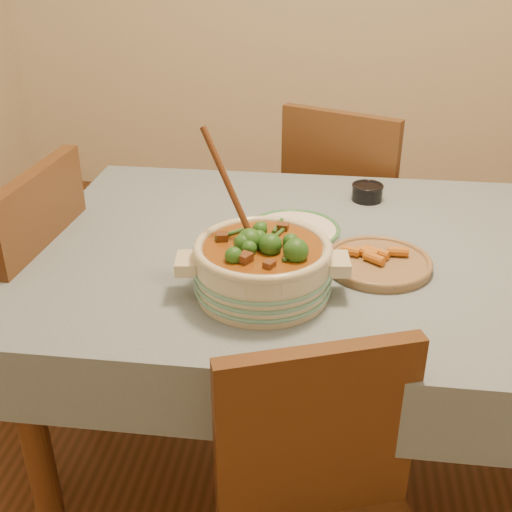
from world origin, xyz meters
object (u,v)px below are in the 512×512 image
at_px(dining_table, 348,280).
at_px(stew_casserole, 262,263).
at_px(chair_far, 347,209).
at_px(chair_left, 19,305).
at_px(white_plate, 294,230).
at_px(fried_plate, 378,261).
at_px(condiment_bowl, 367,191).

xyz_separation_m(dining_table, stew_casserole, (-0.20, -0.25, 0.17)).
distance_m(chair_far, chair_left, 1.25).
relative_size(stew_casserole, white_plate, 1.41).
xyz_separation_m(chair_far, chair_left, (-0.93, -0.83, 0.01)).
bearing_deg(chair_left, dining_table, 96.25).
relative_size(dining_table, chair_left, 1.76).
height_order(dining_table, stew_casserole, stew_casserole).
bearing_deg(chair_left, white_plate, 102.10).
relative_size(dining_table, white_plate, 5.97).
distance_m(white_plate, fried_plate, 0.27).
distance_m(condiment_bowl, chair_left, 1.08).
bearing_deg(stew_casserole, fried_plate, 30.58).
xyz_separation_m(white_plate, fried_plate, (0.22, -0.16, 0.01)).
bearing_deg(dining_table, white_plate, 155.08).
bearing_deg(chair_far, white_plate, 100.41).
relative_size(condiment_bowl, fried_plate, 0.35).
height_order(condiment_bowl, chair_far, chair_far).
relative_size(fried_plate, chair_left, 0.30).
bearing_deg(dining_table, condiment_bowl, 81.47).
xyz_separation_m(dining_table, condiment_bowl, (0.05, 0.34, 0.12)).
bearing_deg(condiment_bowl, chair_far, 96.11).
xyz_separation_m(condiment_bowl, chair_far, (-0.05, 0.44, -0.25)).
height_order(stew_casserole, condiment_bowl, stew_casserole).
relative_size(white_plate, chair_far, 0.30).
distance_m(stew_casserole, fried_plate, 0.32).
relative_size(dining_table, fried_plate, 5.85).
height_order(white_plate, chair_left, chair_left).
bearing_deg(white_plate, dining_table, -24.92).
relative_size(white_plate, condiment_bowl, 2.79).
xyz_separation_m(dining_table, fried_plate, (0.07, -0.09, 0.11)).
distance_m(fried_plate, chair_far, 0.91).
distance_m(dining_table, condiment_bowl, 0.36).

